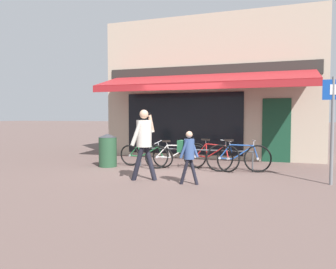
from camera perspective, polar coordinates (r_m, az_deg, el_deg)
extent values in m
plane|color=brown|center=(9.18, 0.39, -6.29)|extent=(160.00, 160.00, 0.00)
cube|color=tan|center=(13.12, 8.17, 7.65)|extent=(7.82, 3.00, 5.08)
cube|color=black|center=(11.82, 2.62, 1.92)|extent=(4.30, 0.04, 2.20)
cube|color=#143D28|center=(11.34, 18.34, 0.70)|extent=(0.90, 0.04, 2.10)
cube|color=#282623|center=(11.70, 6.75, 10.82)|extent=(7.43, 0.06, 0.44)
cube|color=maroon|center=(10.85, 5.79, 9.70)|extent=(7.03, 1.72, 0.50)
cube|color=maroon|center=(10.00, 4.64, 8.39)|extent=(7.03, 0.03, 0.20)
cylinder|color=#47494F|center=(9.44, 4.45, -2.66)|extent=(3.42, 0.04, 0.04)
cylinder|color=#47494F|center=(10.02, -4.80, -3.91)|extent=(0.04, 0.04, 0.55)
cylinder|color=#47494F|center=(9.20, 14.52, -4.63)|extent=(0.04, 0.04, 0.55)
torus|color=black|center=(9.57, -0.92, -3.95)|extent=(0.66, 0.17, 0.65)
cylinder|color=#9E9EA3|center=(9.57, -0.92, -3.95)|extent=(0.07, 0.07, 0.08)
torus|color=black|center=(10.05, -6.65, -3.63)|extent=(0.66, 0.17, 0.65)
cylinder|color=#9E9EA3|center=(10.05, -6.65, -3.63)|extent=(0.07, 0.07, 0.08)
cylinder|color=#23703D|center=(9.71, -3.22, -3.01)|extent=(0.61, 0.11, 0.35)
cylinder|color=#23703D|center=(9.69, -3.50, -2.04)|extent=(0.67, 0.07, 0.05)
cylinder|color=#23703D|center=(9.86, -4.98, -2.88)|extent=(0.13, 0.09, 0.34)
cylinder|color=#23703D|center=(9.96, -5.69, -3.73)|extent=(0.38, 0.05, 0.05)
cylinder|color=#23703D|center=(9.94, -5.96, -2.78)|extent=(0.33, 0.10, 0.34)
cylinder|color=#23703D|center=(9.56, -1.30, -3.05)|extent=(0.16, 0.08, 0.31)
cylinder|color=#9E9EA3|center=(9.84, -5.36, -1.63)|extent=(0.06, 0.04, 0.11)
cube|color=black|center=(9.83, -5.46, -1.23)|extent=(0.25, 0.12, 0.06)
cylinder|color=#9E9EA3|center=(9.53, -1.71, -1.74)|extent=(0.03, 0.05, 0.14)
cylinder|color=#9E9EA3|center=(9.52, -1.73, -1.33)|extent=(0.05, 0.52, 0.10)
torus|color=black|center=(9.57, 4.76, -3.86)|extent=(0.65, 0.33, 0.68)
cylinder|color=#9E9EA3|center=(9.57, 4.76, -3.86)|extent=(0.09, 0.09, 0.07)
torus|color=black|center=(9.46, -1.97, -3.92)|extent=(0.65, 0.33, 0.68)
cylinder|color=#9E9EA3|center=(9.46, -1.97, -3.92)|extent=(0.09, 0.09, 0.07)
cylinder|color=#BCB7B2|center=(9.50, 2.21, -2.98)|extent=(0.58, 0.29, 0.36)
cylinder|color=#BCB7B2|center=(9.48, 1.96, -1.93)|extent=(0.65, 0.30, 0.05)
cylinder|color=#BCB7B2|center=(9.47, 0.14, -2.95)|extent=(0.12, 0.06, 0.36)
cylinder|color=#BCB7B2|center=(9.47, -0.79, -3.97)|extent=(0.38, 0.18, 0.05)
cylinder|color=#BCB7B2|center=(9.45, -1.04, -2.91)|extent=(0.32, 0.17, 0.36)
cylinder|color=#BCB7B2|center=(9.54, 4.39, -2.91)|extent=(0.16, 0.08, 0.33)
cylinder|color=#9E9EA3|center=(9.45, -0.21, -1.60)|extent=(0.06, 0.04, 0.11)
cube|color=black|center=(9.45, -0.30, -1.17)|extent=(0.26, 0.19, 0.05)
cylinder|color=#9E9EA3|center=(9.52, 4.02, -1.54)|extent=(0.04, 0.04, 0.14)
cylinder|color=#9E9EA3|center=(9.52, 4.02, -1.12)|extent=(0.23, 0.49, 0.04)
torus|color=black|center=(9.02, 10.44, -4.18)|extent=(0.73, 0.43, 0.73)
cylinder|color=#9E9EA3|center=(9.02, 10.44, -4.18)|extent=(0.09, 0.09, 0.08)
torus|color=black|center=(9.64, 5.01, -3.67)|extent=(0.73, 0.43, 0.73)
cylinder|color=#9E9EA3|center=(9.64, 5.01, -3.67)|extent=(0.09, 0.09, 0.08)
cylinder|color=#B21E1E|center=(9.25, 8.38, -2.98)|extent=(0.58, 0.22, 0.39)
cylinder|color=#B21E1E|center=(9.28, 8.29, -1.80)|extent=(0.62, 0.30, 0.05)
cylinder|color=#B21E1E|center=(9.44, 6.73, -2.79)|extent=(0.10, 0.13, 0.38)
cylinder|color=#B21E1E|center=(9.53, 5.91, -3.81)|extent=(0.36, 0.19, 0.05)
cylinder|color=#B21E1E|center=(9.55, 5.82, -2.66)|extent=(0.33, 0.11, 0.38)
cylinder|color=#B21E1E|center=(9.06, 10.22, -3.07)|extent=(0.13, 0.14, 0.35)
cylinder|color=#9E9EA3|center=(9.48, 6.59, -1.33)|extent=(0.05, 0.06, 0.11)
cube|color=black|center=(9.49, 6.56, -0.90)|extent=(0.26, 0.19, 0.06)
cylinder|color=#9E9EA3|center=(9.10, 10.04, -1.53)|extent=(0.04, 0.05, 0.14)
cylinder|color=#9E9EA3|center=(9.10, 10.08, -1.09)|extent=(0.23, 0.48, 0.10)
torus|color=black|center=(9.15, 15.36, -4.08)|extent=(0.74, 0.24, 0.74)
cylinder|color=#9E9EA3|center=(9.15, 15.36, -4.08)|extent=(0.08, 0.08, 0.07)
torus|color=black|center=(9.05, 8.97, -4.09)|extent=(0.74, 0.24, 0.74)
cylinder|color=#9E9EA3|center=(9.05, 8.97, -4.09)|extent=(0.08, 0.08, 0.07)
cylinder|color=#1E4793|center=(9.09, 12.96, -3.05)|extent=(0.56, 0.18, 0.40)
cylinder|color=#1E4793|center=(9.07, 12.73, -1.83)|extent=(0.62, 0.17, 0.05)
cylinder|color=#1E4793|center=(9.05, 10.99, -2.99)|extent=(0.11, 0.03, 0.39)
cylinder|color=#1E4793|center=(9.06, 10.10, -4.15)|extent=(0.36, 0.11, 0.05)
cylinder|color=#1E4793|center=(9.04, 9.86, -2.93)|extent=(0.30, 0.12, 0.39)
cylinder|color=#1E4793|center=(9.13, 15.02, -2.99)|extent=(0.15, 0.05, 0.36)
cylinder|color=#9E9EA3|center=(9.04, 10.66, -1.46)|extent=(0.05, 0.03, 0.11)
cube|color=black|center=(9.04, 10.57, -1.01)|extent=(0.26, 0.15, 0.05)
cylinder|color=#9E9EA3|center=(9.11, 14.69, -1.45)|extent=(0.03, 0.04, 0.14)
cylinder|color=#9E9EA3|center=(9.11, 14.69, -1.01)|extent=(0.14, 0.51, 0.05)
cylinder|color=black|center=(7.80, -3.09, -5.03)|extent=(0.35, 0.14, 0.83)
cylinder|color=black|center=(7.73, -5.28, -5.11)|extent=(0.35, 0.14, 0.83)
cylinder|color=beige|center=(7.69, -4.20, 0.18)|extent=(0.38, 0.38, 0.63)
sphere|color=tan|center=(7.68, -4.21, 3.54)|extent=(0.21, 0.21, 0.21)
cylinder|color=beige|center=(7.56, -5.55, 0.12)|extent=(0.29, 0.15, 0.56)
cylinder|color=beige|center=(7.85, -3.13, 1.30)|extent=(0.23, 0.18, 0.28)
cylinder|color=tan|center=(7.83, -2.96, 1.91)|extent=(0.16, 0.20, 0.42)
cube|color=black|center=(7.80, -3.25, 3.39)|extent=(0.03, 0.07, 0.14)
cylinder|color=black|center=(7.32, 4.50, -6.48)|extent=(0.25, 0.12, 0.59)
cylinder|color=black|center=(7.29, 2.88, -6.52)|extent=(0.25, 0.12, 0.59)
cylinder|color=#334C7F|center=(7.24, 3.71, -2.55)|extent=(0.27, 0.27, 0.45)
sphere|color=tan|center=(7.21, 3.71, -0.01)|extent=(0.15, 0.15, 0.15)
cylinder|color=#334C7F|center=(7.15, 2.75, -2.62)|extent=(0.19, 0.07, 0.40)
cylinder|color=#334C7F|center=(7.32, 4.64, -2.49)|extent=(0.19, 0.07, 0.40)
cube|color=#23663D|center=(7.32, 2.42, -2.06)|extent=(0.18, 0.22, 0.27)
cylinder|color=#23472D|center=(9.98, -10.45, -3.01)|extent=(0.53, 0.53, 0.88)
cone|color=#33353A|center=(9.94, -10.48, -0.17)|extent=(0.55, 0.55, 0.11)
cylinder|color=slate|center=(8.02, 26.70, 0.53)|extent=(0.07, 0.07, 2.37)
cube|color=#14429E|center=(8.03, 26.87, 7.00)|extent=(0.44, 0.02, 0.44)
cube|color=white|center=(8.01, 26.88, 7.01)|extent=(0.14, 0.01, 0.22)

